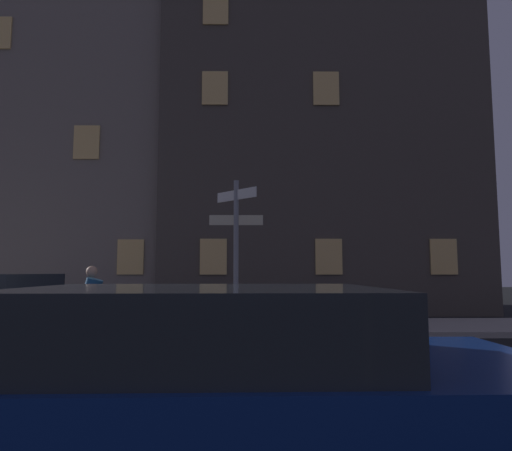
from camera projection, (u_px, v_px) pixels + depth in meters
ground_plane at (99, 414)px, 4.84m from camera, size 80.00×80.00×0.00m
sidewalk_kerb at (190, 327)px, 11.86m from camera, size 40.00×3.15×0.14m
signpost at (236, 241)px, 10.94m from camera, size 1.28×0.97×3.54m
car_near_left at (216, 387)px, 2.92m from camera, size 4.34×2.13×1.40m
cyclist at (93, 310)px, 8.93m from camera, size 1.82×0.35×1.61m
building_left_block at (119, 86)px, 19.95m from camera, size 8.23×7.04×19.05m
building_right_block at (312, 102)px, 19.95m from camera, size 11.63×7.71×17.65m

